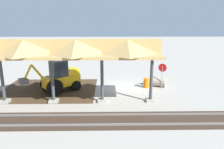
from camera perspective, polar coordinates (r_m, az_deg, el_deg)
The scene contains 8 objects.
ground_plane at distance 20.90m, azimuth 4.30°, elevation -3.29°, with size 120.00×120.00×0.00m, color #9E998E.
dirt_work_zone at distance 20.92m, azimuth -16.11°, elevation -3.81°, with size 8.53×7.00×0.01m, color #42301E.
rail_tracks at distance 14.39m, azimuth 6.91°, elevation -11.70°, with size 60.00×2.58×0.15m.
stop_sign at distance 20.61m, azimuth 13.01°, elevation 0.99°, with size 0.69×0.36×2.35m.
backhoe at distance 19.85m, azimuth -13.51°, elevation -0.81°, with size 4.76×4.04×2.82m.
dirt_mound at distance 21.65m, azimuth -19.09°, elevation -3.45°, with size 5.78×5.78×1.28m, color #42301E.
concrete_pipe at distance 21.46m, azimuth 11.87°, elevation -1.71°, with size 1.71×1.47×1.00m.
traffic_barrel at distance 20.84m, azimuth 8.98°, elevation -2.19°, with size 0.56×0.56×0.90m, color orange.
Camera 1 is at (1.93, 19.83, 6.33)m, focal length 35.00 mm.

